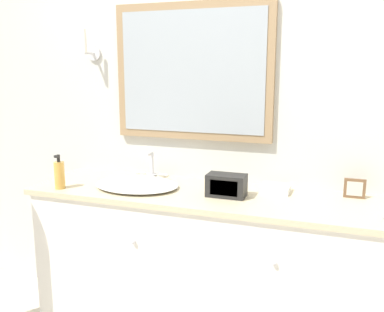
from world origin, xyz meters
TOP-DOWN VIEW (x-y plane):
  - wall_back at (-0.01, 0.62)m, footprint 8.00×0.18m
  - vanity_counter at (0.00, 0.31)m, footprint 2.09×0.57m
  - sink_basin at (-0.46, 0.29)m, footprint 0.49×0.43m
  - soap_bottle at (-0.86, 0.11)m, footprint 0.06×0.06m
  - appliance_box at (0.06, 0.28)m, footprint 0.21×0.11m
  - picture_frame at (0.70, 0.48)m, footprint 0.11×0.01m
  - hand_towel_near_sink at (0.30, 0.45)m, footprint 0.15×0.14m

SIDE VIEW (x-z plane):
  - vanity_counter at x=0.00m, z-range 0.00..0.89m
  - sink_basin at x=-0.46m, z-range 0.83..1.00m
  - hand_towel_near_sink at x=0.30m, z-range 0.89..0.93m
  - picture_frame at x=0.70m, z-range 0.89..1.00m
  - appliance_box at x=0.06m, z-range 0.89..1.01m
  - soap_bottle at x=-0.86m, z-range 0.88..1.07m
  - wall_back at x=-0.01m, z-range 0.01..2.56m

